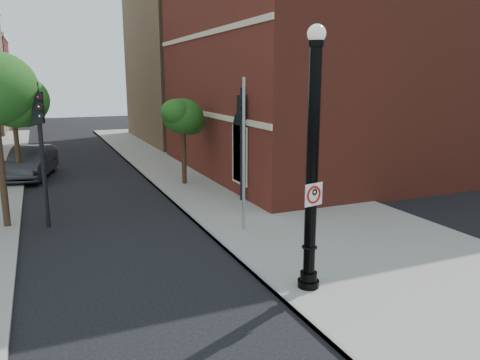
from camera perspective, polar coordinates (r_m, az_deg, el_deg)
name	(u,v)px	position (r m, az deg, el deg)	size (l,w,h in m)	color
ground	(198,309)	(11.43, -5.18, -15.42)	(120.00, 120.00, 0.00)	black
sidewalk_right	(252,191)	(22.27, 1.45, -1.35)	(8.00, 60.00, 0.12)	gray
curb_edge	(171,199)	(20.97, -8.41, -2.31)	(0.10, 60.00, 0.14)	gray
brick_wall_building	(374,62)	(30.40, 16.04, 13.61)	(22.30, 16.30, 12.50)	maroon
bg_building_tan_b	(260,59)	(44.03, 2.48, 14.47)	(22.00, 14.00, 14.00)	#8F704E
lamppost	(312,176)	(11.42, 8.75, 0.54)	(0.55, 0.55, 6.51)	black
no_parking_sign	(314,194)	(11.37, 8.97, -1.74)	(0.55, 0.15, 0.56)	white
parked_car	(31,162)	(27.69, -24.13, 1.96)	(1.82, 5.23, 1.72)	#2A2A2E
traffic_signal_left	(40,132)	(17.84, -23.16, 5.45)	(0.39, 0.45, 5.18)	black
traffic_signal_right	(242,126)	(19.83, 0.21, 6.55)	(0.38, 0.43, 4.94)	black
utility_pole	(244,157)	(15.93, 0.45, 2.78)	(0.11, 0.11, 5.35)	#999999
street_tree_b	(14,106)	(25.88, -25.87, 8.12)	(2.80, 2.53, 5.04)	black
street_tree_c	(183,117)	(23.39, -6.93, 7.60)	(2.42, 2.19, 4.36)	black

